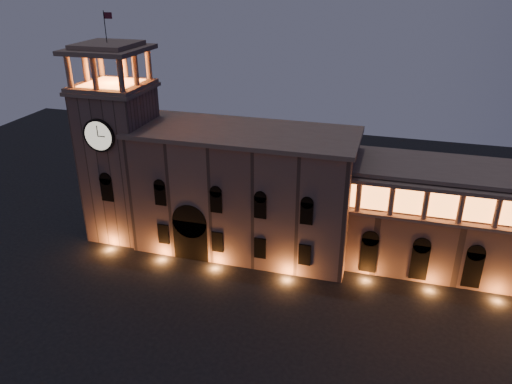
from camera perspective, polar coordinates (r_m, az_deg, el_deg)
ground at (r=56.98m, az=-6.06°, el=-17.13°), size 160.00×160.00×0.00m
government_building at (r=70.23m, az=-1.42°, el=0.15°), size 30.80×12.80×17.60m
clock_tower at (r=75.24m, az=-15.23°, el=4.03°), size 9.80×9.80×32.40m
colonnade_wing at (r=71.54m, az=26.24°, el=-3.37°), size 40.60×11.50×14.50m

